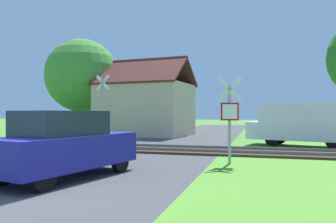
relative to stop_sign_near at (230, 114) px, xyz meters
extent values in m
plane|color=#4C8433|center=(-3.84, -5.29, -1.68)|extent=(160.00, 160.00, 0.00)
cube|color=#424244|center=(-3.84, -3.29, -1.68)|extent=(6.42, 80.00, 0.01)
cube|color=#422D1E|center=(-3.84, 3.14, -1.63)|extent=(60.00, 2.60, 0.10)
cube|color=slate|center=(-3.84, 3.86, -1.52)|extent=(60.00, 0.08, 0.12)
cube|color=slate|center=(-3.84, 2.43, -1.52)|extent=(60.00, 0.08, 0.12)
cylinder|color=#9E9EA5|center=(-0.01, 0.03, -0.34)|extent=(0.10, 0.10, 2.68)
cube|color=red|center=(0.01, -0.03, 0.09)|extent=(0.59, 0.14, 0.60)
cube|color=white|center=(0.01, -0.06, 0.09)|extent=(0.49, 0.11, 0.49)
cube|color=white|center=(0.01, -0.03, 0.85)|extent=(0.87, 0.20, 0.88)
cube|color=white|center=(0.01, -0.03, 0.85)|extent=(0.87, 0.20, 0.88)
cylinder|color=#9E9EA5|center=(-7.65, 5.61, 0.17)|extent=(0.09, 0.09, 3.71)
cube|color=white|center=(-7.64, 5.67, 1.78)|extent=(0.87, 0.14, 0.88)
cube|color=white|center=(-7.64, 5.67, 1.78)|extent=(0.87, 0.14, 0.88)
cube|color=#C6B293|center=(-7.58, 12.77, 0.30)|extent=(6.99, 5.76, 3.97)
cube|color=#562823|center=(-7.71, 11.49, 3.21)|extent=(7.09, 3.59, 2.17)
cube|color=#562823|center=(-7.46, 14.05, 3.21)|extent=(7.09, 3.59, 2.17)
cube|color=brown|center=(-5.80, 12.59, 3.27)|extent=(0.55, 0.55, 1.10)
cylinder|color=#513823|center=(-13.24, 12.94, -0.39)|extent=(0.45, 0.45, 2.58)
sphere|color=#478E38|center=(-13.24, 12.94, 3.15)|extent=(6.01, 6.01, 6.01)
cube|color=white|center=(3.17, 6.86, -0.39)|extent=(4.57, 3.02, 1.90)
cube|color=white|center=(0.82, 7.56, -0.89)|extent=(1.19, 1.93, 0.90)
cube|color=#19232D|center=(1.18, 7.46, -0.06)|extent=(0.50, 1.56, 0.85)
cube|color=navy|center=(3.44, 7.78, -0.72)|extent=(3.63, 1.09, 0.16)
cylinder|color=black|center=(2.02, 8.02, -1.34)|extent=(0.70, 0.37, 0.68)
cylinder|color=black|center=(1.58, 6.52, -1.34)|extent=(0.70, 0.37, 0.68)
cylinder|color=black|center=(4.31, 5.71, -1.34)|extent=(0.70, 0.37, 0.68)
cube|color=navy|center=(-3.92, -3.60, -0.96)|extent=(2.53, 4.27, 0.84)
cube|color=#19232D|center=(-3.97, -3.79, -0.22)|extent=(1.87, 2.46, 0.64)
cylinder|color=black|center=(-2.92, -2.44, -1.38)|extent=(0.31, 0.63, 0.60)
cylinder|color=black|center=(-4.28, -2.11, -1.38)|extent=(0.31, 0.63, 0.60)
cylinder|color=black|center=(-3.55, -5.08, -1.38)|extent=(0.31, 0.63, 0.60)
cylinder|color=black|center=(-4.92, -4.76, -1.38)|extent=(0.31, 0.63, 0.60)
camera|label=1|loc=(1.00, -11.20, 0.04)|focal=35.00mm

